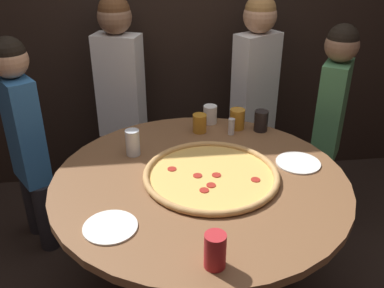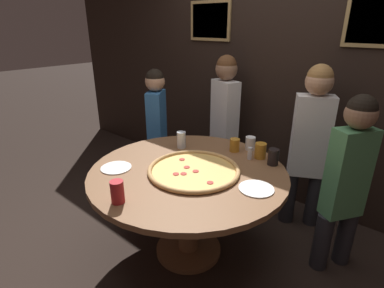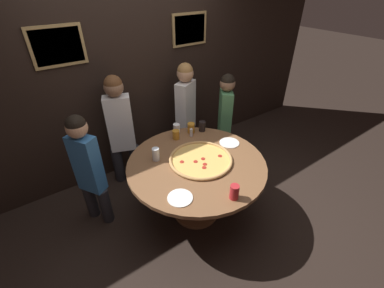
# 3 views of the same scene
# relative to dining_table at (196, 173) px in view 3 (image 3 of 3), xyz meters

# --- Properties ---
(ground_plane) EXTENTS (24.00, 24.00, 0.00)m
(ground_plane) POSITION_rel_dining_table_xyz_m (0.00, 0.00, -0.59)
(ground_plane) COLOR black
(back_wall) EXTENTS (6.40, 0.08, 2.60)m
(back_wall) POSITION_rel_dining_table_xyz_m (0.00, 1.31, 0.71)
(back_wall) COLOR black
(back_wall) RESTS_ON ground_plane
(dining_table) EXTENTS (1.43, 1.43, 0.74)m
(dining_table) POSITION_rel_dining_table_xyz_m (0.00, 0.00, 0.00)
(dining_table) COLOR brown
(dining_table) RESTS_ON ground_plane
(giant_pizza) EXTENTS (0.66, 0.66, 0.03)m
(giant_pizza) POSITION_rel_dining_table_xyz_m (0.05, 0.00, 0.16)
(giant_pizza) COLOR #EAB75B
(giant_pizza) RESTS_ON dining_table
(drink_cup_far_right) EXTENTS (0.08, 0.08, 0.12)m
(drink_cup_far_right) POSITION_rel_dining_table_xyz_m (0.43, 0.48, 0.21)
(drink_cup_far_right) COLOR black
(drink_cup_far_right) RESTS_ON dining_table
(drink_cup_beside_pizza) EXTENTS (0.07, 0.07, 0.14)m
(drink_cup_beside_pizza) POSITION_rel_dining_table_xyz_m (-0.32, 0.28, 0.22)
(drink_cup_beside_pizza) COLOR silver
(drink_cup_beside_pizza) RESTS_ON dining_table
(drink_cup_by_shaker) EXTENTS (0.08, 0.08, 0.11)m
(drink_cup_by_shaker) POSITION_rel_dining_table_xyz_m (0.07, 0.50, 0.20)
(drink_cup_by_shaker) COLOR #BC7A23
(drink_cup_by_shaker) RESTS_ON dining_table
(drink_cup_far_left) EXTENTS (0.08, 0.08, 0.11)m
(drink_cup_far_left) POSITION_rel_dining_table_xyz_m (0.15, 0.62, 0.20)
(drink_cup_far_left) COLOR white
(drink_cup_far_left) RESTS_ON dining_table
(drink_cup_centre_back) EXTENTS (0.08, 0.08, 0.14)m
(drink_cup_centre_back) POSITION_rel_dining_table_xyz_m (-0.03, -0.59, 0.22)
(drink_cup_centre_back) COLOR #B22328
(drink_cup_centre_back) RESTS_ON dining_table
(drink_cup_near_right) EXTENTS (0.09, 0.09, 0.12)m
(drink_cup_near_right) POSITION_rel_dining_table_xyz_m (0.30, 0.52, 0.21)
(drink_cup_near_right) COLOR #BC7A23
(drink_cup_near_right) RESTS_ON dining_table
(white_plate_left_side) EXTENTS (0.22, 0.22, 0.01)m
(white_plate_left_side) POSITION_rel_dining_table_xyz_m (-0.41, -0.33, 0.15)
(white_plate_left_side) COLOR white
(white_plate_left_side) RESTS_ON dining_table
(white_plate_right_side) EXTENTS (0.23, 0.23, 0.01)m
(white_plate_right_side) POSITION_rel_dining_table_xyz_m (0.52, 0.07, 0.15)
(white_plate_right_side) COLOR white
(white_plate_right_side) RESTS_ON dining_table
(condiment_shaker) EXTENTS (0.04, 0.04, 0.10)m
(condiment_shaker) POSITION_rel_dining_table_xyz_m (0.25, 0.45, 0.20)
(condiment_shaker) COLOR silver
(condiment_shaker) RESTS_ON dining_table
(diner_far_left) EXTENTS (0.27, 0.34, 1.31)m
(diner_far_left) POSITION_rel_dining_table_xyz_m (-0.94, 0.57, 0.15)
(diner_far_left) COLOR #232328
(diner_far_left) RESTS_ON ground_plane
(diner_side_right) EXTENTS (0.38, 0.29, 1.44)m
(diner_side_right) POSITION_rel_dining_table_xyz_m (0.52, 0.97, 0.23)
(diner_side_right) COLOR #232328
(diner_side_right) RESTS_ON ground_plane
(diner_side_left) EXTENTS (0.38, 0.26, 1.45)m
(diner_side_left) POSITION_rel_dining_table_xyz_m (-0.40, 1.02, 0.23)
(diner_side_left) COLOR #232328
(diner_side_left) RESTS_ON ground_plane
(diner_far_right) EXTENTS (0.28, 0.34, 1.32)m
(diner_far_right) POSITION_rel_dining_table_xyz_m (0.92, 0.61, 0.16)
(diner_far_right) COLOR #232328
(diner_far_right) RESTS_ON ground_plane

